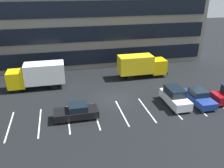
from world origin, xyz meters
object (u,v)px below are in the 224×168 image
object	(u,v)px
suv_white	(175,97)
sedan_black	(77,112)
sedan_navy	(199,97)
box_truck_yellow_all	(141,65)
box_truck_yellow	(38,75)

from	to	relation	value
suv_white	sedan_black	world-z (taller)	suv_white
sedan_navy	suv_white	world-z (taller)	suv_white
box_truck_yellow_all	suv_white	bearing A→B (deg)	-84.80
box_truck_yellow_all	sedan_navy	size ratio (longest dim) A/B	1.56
box_truck_yellow_all	sedan_black	xyz separation A→B (m)	(-10.14, -9.39, -1.09)
box_truck_yellow	box_truck_yellow_all	world-z (taller)	box_truck_yellow
box_truck_yellow_all	sedan_black	size ratio (longest dim) A/B	1.59
box_truck_yellow	suv_white	world-z (taller)	box_truck_yellow
suv_white	sedan_black	distance (m)	10.96
box_truck_yellow	box_truck_yellow_all	bearing A→B (deg)	3.18
box_truck_yellow	sedan_navy	world-z (taller)	box_truck_yellow
sedan_navy	sedan_black	size ratio (longest dim) A/B	1.02
sedan_navy	suv_white	size ratio (longest dim) A/B	1.01
sedan_black	box_truck_yellow_all	bearing A→B (deg)	42.79
suv_white	sedan_black	xyz separation A→B (m)	(-10.95, -0.45, -0.23)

